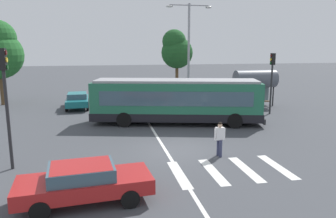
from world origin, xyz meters
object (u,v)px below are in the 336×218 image
Objects in this scene: bus_stop_shelter at (255,80)px; background_tree_right at (176,50)px; pedestrian_crossing_street at (220,137)px; foreground_sedan at (84,181)px; traffic_light_near_corner at (5,90)px; traffic_light_far_corner at (272,74)px; twin_arm_street_lamp at (189,45)px; parked_car_champagne at (109,98)px; parked_car_white at (139,97)px; parked_car_red at (223,94)px; parked_car_black at (166,96)px; city_transit_bus at (176,101)px; parked_car_charcoal at (195,95)px; parked_car_teal at (77,99)px.

bus_stop_shelter is 0.52× the size of background_tree_right.
foreground_sedan is at bearing -149.84° from pedestrian_crossing_street.
traffic_light_near_corner is at bearing -145.47° from bus_stop_shelter.
twin_arm_street_lamp is at bearing 144.24° from traffic_light_far_corner.
parked_car_white is (2.66, 0.42, 0.00)m from parked_car_champagne.
parked_car_black is at bearing -178.90° from parked_car_red.
parked_car_champagne is 5.19m from parked_car_black.
parked_car_charcoal is at bearing 65.05° from city_transit_bus.
traffic_light_near_corner reaches higher than parked_car_charcoal.
bus_stop_shelter is at bearing -19.07° from parked_car_black.
parked_car_champagne is at bearing -177.08° from parked_car_charcoal.
foreground_sedan is 1.01× the size of parked_car_champagne.
foreground_sedan is at bearing -123.22° from parked_car_red.
parked_car_white is (5.39, 0.51, 0.00)m from parked_car_teal.
parked_car_champagne is 2.69m from parked_car_white.
parked_car_white is 6.54m from twin_arm_street_lamp.
bus_stop_shelter is at bearing 34.53° from traffic_light_near_corner.
traffic_light_near_corner is (-9.73, -14.42, 2.70)m from parked_car_black.
traffic_light_near_corner is (-12.56, -14.71, 2.70)m from parked_car_charcoal.
traffic_light_near_corner is 17.16m from twin_arm_street_lamp.
bus_stop_shelter is (8.27, 4.92, 0.83)m from city_transit_bus.
bus_stop_shelter is at bearing -8.77° from parked_car_teal.
parked_car_teal is 0.96× the size of traffic_light_far_corner.
traffic_light_far_corner is (13.74, 12.50, 2.44)m from foreground_sedan.
parked_car_white is 0.52× the size of twin_arm_street_lamp.
parked_car_white is at bearing 173.33° from parked_car_black.
city_transit_bus reaches higher than parked_car_red.
pedestrian_crossing_street is at bearing -1.45° from traffic_light_near_corner.
parked_car_white is at bearing 63.95° from traffic_light_near_corner.
pedestrian_crossing_street is at bearing -122.68° from bus_stop_shelter.
parked_car_red is 0.95× the size of traffic_light_far_corner.
parked_car_teal is 2.73m from parked_car_champagne.
pedestrian_crossing_street is 23.04m from background_tree_right.
traffic_light_near_corner is 1.40× the size of bus_stop_shelter.
bus_stop_shelter is (0.21, 3.18, -0.79)m from traffic_light_far_corner.
parked_car_champagne and parked_car_red have the same top height.
city_transit_bus is 2.61× the size of parked_car_teal.
background_tree_right is (-2.86, 7.73, 4.18)m from parked_car_red.
pedestrian_crossing_street is 0.36× the size of traffic_light_far_corner.
parked_car_black is at bearing 160.93° from bus_stop_shelter.
parked_car_teal is 0.88× the size of traffic_light_near_corner.
city_transit_bus is 2.61× the size of parked_car_red.
foreground_sedan is (-6.20, -3.60, -0.20)m from pedestrian_crossing_street.
foreground_sedan is 27.98m from background_tree_right.
parked_car_white is 11.78m from traffic_light_far_corner.
traffic_light_near_corner is at bearing -119.18° from background_tree_right.
bus_stop_shelter reaches higher than parked_car_teal.
parked_car_red is 0.63× the size of background_tree_right.
parked_car_white and parked_car_charcoal have the same top height.
pedestrian_crossing_street is 0.38× the size of parked_car_charcoal.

